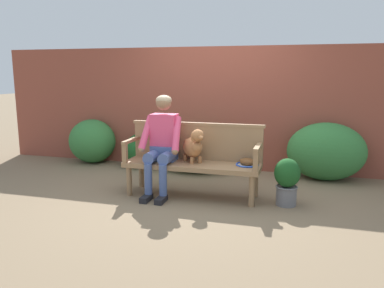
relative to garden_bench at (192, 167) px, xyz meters
The scene contains 15 objects.
ground_plane 0.39m from the garden_bench, ahead, with size 40.00×40.00×0.00m, color #7A664C.
brick_garden_fence 1.81m from the garden_bench, 90.00° to the left, with size 8.00×0.30×2.02m, color brown.
hedge_bush_far_right 2.63m from the garden_bench, 148.95° to the left, with size 0.84×0.76×0.78m, color #337538.
hedge_bush_far_left 1.81m from the garden_bench, 131.28° to the left, with size 0.82×0.76×0.60m, color #194C1E.
hedge_bush_mid_left 2.16m from the garden_bench, 36.82° to the left, with size 1.16×0.71×0.88m, color #337538.
hedge_bush_mid_right 1.33m from the garden_bench, 103.30° to the left, with size 1.14×0.87×0.71m, color #286B2D.
garden_bench is the anchor object (origin of this frame).
bench_backrest 0.39m from the garden_bench, 90.00° to the left, with size 1.81×0.06×0.50m.
bench_armrest_left_end 0.89m from the garden_bench, behind, with size 0.06×0.52×0.28m.
bench_armrest_right_end 0.89m from the garden_bench, ahead, with size 0.06×0.52×0.28m.
person_seated 0.52m from the garden_bench, behind, with size 0.56×0.66×1.32m.
dog_on_bench 0.29m from the garden_bench, 63.43° to the left, with size 0.39×0.40×0.45m.
tennis_racket 0.70m from the garden_bench, ahead, with size 0.42×0.56×0.03m.
baseball_glove 0.72m from the garden_bench, ahead, with size 0.22×0.17×0.09m, color brown.
potted_plant 1.21m from the garden_bench, ahead, with size 0.31×0.31×0.59m.
Camera 1 is at (1.33, -4.68, 1.61)m, focal length 35.93 mm.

